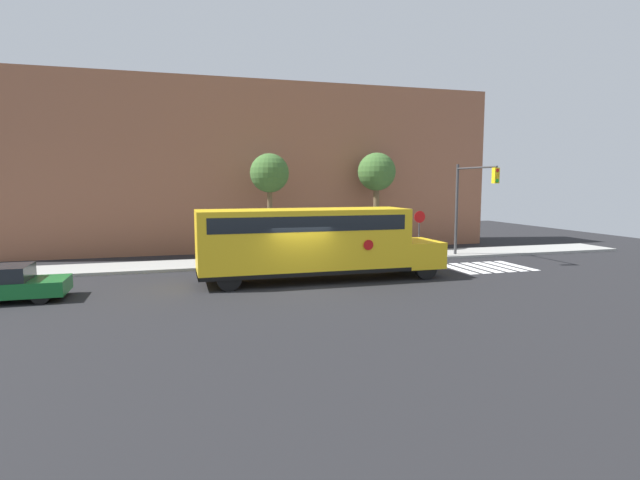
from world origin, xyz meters
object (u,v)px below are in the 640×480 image
(tree_near_sidewalk, at_px, (269,174))
(traffic_light, at_px, (469,196))
(school_bus, at_px, (311,240))
(tree_far_sidewalk, at_px, (377,174))
(stop_sign, at_px, (419,228))

(tree_near_sidewalk, bearing_deg, traffic_light, -21.76)
(school_bus, xyz_separation_m, tree_near_sidewalk, (-0.41, 7.68, 2.98))
(school_bus, xyz_separation_m, tree_far_sidewalk, (6.56, 8.41, 3.08))
(traffic_light, distance_m, tree_far_sidewalk, 6.18)
(school_bus, distance_m, tree_near_sidewalk, 8.25)
(school_bus, height_order, traffic_light, traffic_light)
(traffic_light, xyz_separation_m, tree_far_sidewalk, (-3.52, 4.91, 1.29))
(stop_sign, height_order, traffic_light, traffic_light)
(school_bus, height_order, stop_sign, school_bus)
(traffic_light, relative_size, tree_near_sidewalk, 0.90)
(school_bus, distance_m, traffic_light, 10.82)
(school_bus, height_order, tree_far_sidewalk, tree_far_sidewalk)
(school_bus, distance_m, tree_far_sidewalk, 11.10)
(tree_far_sidewalk, bearing_deg, school_bus, -127.94)
(stop_sign, relative_size, tree_near_sidewalk, 0.45)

